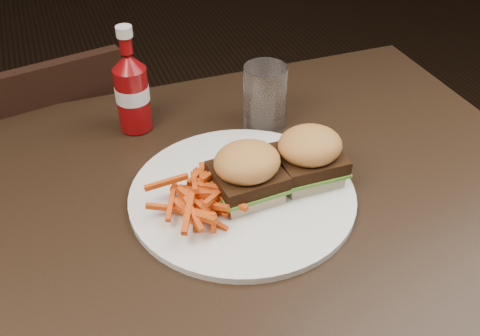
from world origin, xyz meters
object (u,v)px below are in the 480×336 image
object	(u,v)px
ketchup_bottle	(133,99)
plate	(242,195)
chair_far	(45,188)
dining_table	(188,229)
tumbler	(265,98)

from	to	relation	value
ketchup_bottle	plate	bearing A→B (deg)	-65.92
chair_far	dining_table	bearing A→B (deg)	99.21
chair_far	tumbler	bearing A→B (deg)	126.61
dining_table	chair_far	xyz separation A→B (m)	(-0.22, 0.57, -0.30)
dining_table	plate	xyz separation A→B (m)	(0.09, 0.02, 0.03)
chair_far	ketchup_bottle	bearing A→B (deg)	111.54
plate	tumbler	xyz separation A→B (m)	(0.11, 0.18, 0.05)
dining_table	chair_far	bearing A→B (deg)	110.96
dining_table	plate	distance (m)	0.10
plate	tumbler	world-z (taller)	tumbler
tumbler	plate	bearing A→B (deg)	-121.34
chair_far	tumbler	size ratio (longest dim) A/B	3.12
dining_table	ketchup_bottle	size ratio (longest dim) A/B	10.39
chair_far	ketchup_bottle	size ratio (longest dim) A/B	3.22
plate	chair_far	bearing A→B (deg)	119.36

